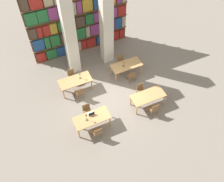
{
  "coord_description": "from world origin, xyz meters",
  "views": [
    {
      "loc": [
        -3.62,
        -7.98,
        11.23
      ],
      "look_at": [
        0.0,
        -0.13,
        0.7
      ],
      "focal_mm": 40.0,
      "sensor_mm": 36.0,
      "label": 1
    }
  ],
  "objects_px": {
    "chair_0": "(97,132)",
    "chair_7": "(121,61)",
    "desk_lamp_2": "(124,63)",
    "chair_3": "(141,90)",
    "chair_4": "(80,92)",
    "chair_5": "(72,76)",
    "laptop": "(91,114)",
    "reading_table_1": "(148,97)",
    "desk_lamp_0": "(86,116)",
    "chair_6": "(132,76)",
    "pillar_center": "(106,19)",
    "reading_table_3": "(126,66)",
    "chair_1": "(87,111)",
    "reading_table_2": "(75,81)",
    "chair_2": "(154,109)",
    "reading_table_0": "(92,119)",
    "pillar_left": "(69,29)",
    "desk_lamp_1": "(80,75)"
  },
  "relations": [
    {
      "from": "chair_0",
      "to": "chair_7",
      "type": "xyz_separation_m",
      "value": [
        3.28,
        4.03,
        0.0
      ]
    },
    {
      "from": "chair_7",
      "to": "desk_lamp_2",
      "type": "xyz_separation_m",
      "value": [
        -0.23,
        -0.74,
        0.56
      ]
    },
    {
      "from": "chair_3",
      "to": "desk_lamp_2",
      "type": "relative_size",
      "value": 2.24
    },
    {
      "from": "chair_4",
      "to": "chair_5",
      "type": "relative_size",
      "value": 1.0
    },
    {
      "from": "laptop",
      "to": "desk_lamp_2",
      "type": "bearing_deg",
      "value": -141.77
    },
    {
      "from": "reading_table_1",
      "to": "chair_7",
      "type": "bearing_deg",
      "value": 89.81
    },
    {
      "from": "desk_lamp_0",
      "to": "reading_table_1",
      "type": "relative_size",
      "value": 0.26
    },
    {
      "from": "chair_3",
      "to": "chair_6",
      "type": "relative_size",
      "value": 1.0
    },
    {
      "from": "pillar_center",
      "to": "reading_table_3",
      "type": "height_order",
      "value": "pillar_center"
    },
    {
      "from": "chair_0",
      "to": "desk_lamp_0",
      "type": "distance_m",
      "value": 0.96
    },
    {
      "from": "desk_lamp_2",
      "to": "chair_5",
      "type": "bearing_deg",
      "value": 164.17
    },
    {
      "from": "chair_1",
      "to": "chair_5",
      "type": "height_order",
      "value": "same"
    },
    {
      "from": "laptop",
      "to": "reading_table_2",
      "type": "distance_m",
      "value": 2.5
    },
    {
      "from": "reading_table_1",
      "to": "chair_7",
      "type": "distance_m",
      "value": 3.27
    },
    {
      "from": "laptop",
      "to": "chair_5",
      "type": "distance_m",
      "value": 3.22
    },
    {
      "from": "laptop",
      "to": "chair_7",
      "type": "xyz_separation_m",
      "value": [
        3.22,
        3.1,
        -0.34
      ]
    },
    {
      "from": "chair_1",
      "to": "chair_4",
      "type": "distance_m",
      "value": 1.32
    },
    {
      "from": "chair_2",
      "to": "chair_3",
      "type": "relative_size",
      "value": 1.0
    },
    {
      "from": "pillar_center",
      "to": "chair_5",
      "type": "xyz_separation_m",
      "value": [
        -2.7,
        -0.93,
        -2.52
      ]
    },
    {
      "from": "reading_table_2",
      "to": "chair_5",
      "type": "bearing_deg",
      "value": 90.09
    },
    {
      "from": "chair_0",
      "to": "laptop",
      "type": "height_order",
      "value": "laptop"
    },
    {
      "from": "reading_table_0",
      "to": "chair_5",
      "type": "height_order",
      "value": "chair_5"
    },
    {
      "from": "chair_6",
      "to": "chair_4",
      "type": "bearing_deg",
      "value": 178.06
    },
    {
      "from": "pillar_center",
      "to": "reading_table_1",
      "type": "bearing_deg",
      "value": -83.44
    },
    {
      "from": "desk_lamp_0",
      "to": "chair_6",
      "type": "height_order",
      "value": "desk_lamp_0"
    },
    {
      "from": "chair_1",
      "to": "chair_4",
      "type": "bearing_deg",
      "value": -93.39
    },
    {
      "from": "reading_table_3",
      "to": "chair_0",
      "type": "bearing_deg",
      "value": -134.48
    },
    {
      "from": "pillar_left",
      "to": "desk_lamp_0",
      "type": "xyz_separation_m",
      "value": [
        -0.84,
        -4.38,
        -1.9
      ]
    },
    {
      "from": "laptop",
      "to": "reading_table_1",
      "type": "height_order",
      "value": "laptop"
    },
    {
      "from": "chair_0",
      "to": "desk_lamp_1",
      "type": "distance_m",
      "value": 3.52
    },
    {
      "from": "pillar_center",
      "to": "chair_0",
      "type": "bearing_deg",
      "value": -118.71
    },
    {
      "from": "desk_lamp_1",
      "to": "chair_0",
      "type": "bearing_deg",
      "value": -96.61
    },
    {
      "from": "reading_table_3",
      "to": "desk_lamp_2",
      "type": "distance_m",
      "value": 0.41
    },
    {
      "from": "reading_table_0",
      "to": "chair_3",
      "type": "relative_size",
      "value": 2.08
    },
    {
      "from": "chair_0",
      "to": "reading_table_3",
      "type": "height_order",
      "value": "chair_0"
    },
    {
      "from": "chair_2",
      "to": "chair_7",
      "type": "bearing_deg",
      "value": 89.31
    },
    {
      "from": "desk_lamp_0",
      "to": "chair_1",
      "type": "bearing_deg",
      "value": 69.61
    },
    {
      "from": "chair_3",
      "to": "chair_0",
      "type": "bearing_deg",
      "value": 24.38
    },
    {
      "from": "chair_2",
      "to": "pillar_center",
      "type": "bearing_deg",
      "value": 95.22
    },
    {
      "from": "reading_table_1",
      "to": "desk_lamp_1",
      "type": "xyz_separation_m",
      "value": [
        -2.87,
        2.69,
        0.37
      ]
    },
    {
      "from": "desk_lamp_1",
      "to": "chair_1",
      "type": "bearing_deg",
      "value": -101.09
    },
    {
      "from": "reading_table_2",
      "to": "desk_lamp_1",
      "type": "bearing_deg",
      "value": 3.28
    },
    {
      "from": "laptop",
      "to": "pillar_left",
      "type": "bearing_deg",
      "value": -97.03
    },
    {
      "from": "chair_2",
      "to": "reading_table_2",
      "type": "distance_m",
      "value": 4.62
    },
    {
      "from": "chair_2",
      "to": "reading_table_2",
      "type": "bearing_deg",
      "value": 133.03
    },
    {
      "from": "chair_1",
      "to": "reading_table_3",
      "type": "relative_size",
      "value": 0.48
    },
    {
      "from": "chair_6",
      "to": "chair_7",
      "type": "distance_m",
      "value": 1.41
    },
    {
      "from": "reading_table_0",
      "to": "chair_6",
      "type": "distance_m",
      "value": 3.8
    },
    {
      "from": "pillar_center",
      "to": "chair_4",
      "type": "height_order",
      "value": "pillar_center"
    },
    {
      "from": "desk_lamp_0",
      "to": "chair_6",
      "type": "relative_size",
      "value": 0.54
    }
  ]
}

